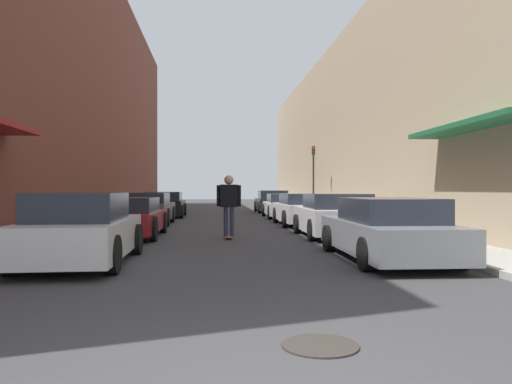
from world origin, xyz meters
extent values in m
plane|color=#38383A|center=(0.00, 18.41, 0.00)|extent=(101.28, 101.28, 0.00)
cube|color=#A3A099|center=(-5.01, 23.02, 0.06)|extent=(1.80, 46.04, 0.12)
cube|color=#A3A099|center=(5.01, 23.02, 0.06)|extent=(1.80, 46.04, 0.12)
cube|color=brown|center=(-7.91, 23.02, 6.73)|extent=(4.00, 46.04, 13.46)
cube|color=tan|center=(7.91, 23.02, 4.65)|extent=(4.00, 46.04, 9.29)
cube|color=#1E6038|center=(5.51, 8.06, 2.90)|extent=(1.00, 4.80, 0.12)
cube|color=silver|center=(-2.97, 6.57, 0.51)|extent=(1.81, 4.21, 0.66)
cube|color=#232833|center=(-2.97, 6.36, 1.10)|extent=(1.55, 2.20, 0.52)
cylinder|color=black|center=(-3.81, 7.86, 0.33)|extent=(0.18, 0.66, 0.66)
cylinder|color=black|center=(-2.13, 7.86, 0.33)|extent=(0.18, 0.66, 0.66)
cylinder|color=black|center=(-3.81, 5.28, 0.33)|extent=(0.18, 0.66, 0.66)
cylinder|color=black|center=(-2.13, 5.28, 0.33)|extent=(0.18, 0.66, 0.66)
cube|color=maroon|center=(-3.04, 11.93, 0.47)|extent=(1.98, 4.48, 0.57)
cube|color=#232833|center=(-3.04, 11.70, 0.97)|extent=(1.73, 2.34, 0.42)
cylinder|color=black|center=(-3.99, 13.31, 0.34)|extent=(0.18, 0.69, 0.69)
cylinder|color=black|center=(-2.10, 13.31, 0.34)|extent=(0.18, 0.69, 0.69)
cylinder|color=black|center=(-3.99, 10.54, 0.34)|extent=(0.18, 0.69, 0.69)
cylinder|color=black|center=(-2.10, 10.54, 0.34)|extent=(0.18, 0.69, 0.69)
cube|color=#515459|center=(-3.11, 17.35, 0.53)|extent=(1.88, 3.96, 0.67)
cube|color=#232833|center=(-3.11, 17.16, 1.08)|extent=(1.61, 2.08, 0.43)
cylinder|color=black|center=(-3.98, 18.57, 0.35)|extent=(0.18, 0.69, 0.69)
cylinder|color=black|center=(-2.25, 18.57, 0.35)|extent=(0.18, 0.69, 0.69)
cylinder|color=black|center=(-3.98, 16.14, 0.35)|extent=(0.18, 0.69, 0.69)
cylinder|color=black|center=(-2.25, 16.14, 0.35)|extent=(0.18, 0.69, 0.69)
cube|color=black|center=(-2.99, 22.84, 0.52)|extent=(1.97, 4.52, 0.67)
cube|color=#232833|center=(-2.99, 22.61, 1.08)|extent=(1.73, 2.35, 0.44)
cylinder|color=black|center=(-3.94, 24.23, 0.34)|extent=(0.18, 0.67, 0.67)
cylinder|color=black|center=(-2.04, 24.23, 0.34)|extent=(0.18, 0.67, 0.67)
cylinder|color=black|center=(-3.94, 21.44, 0.34)|extent=(0.18, 0.67, 0.67)
cylinder|color=black|center=(-2.04, 21.44, 0.34)|extent=(0.18, 0.67, 0.67)
cube|color=gray|center=(3.02, 6.65, 0.47)|extent=(1.83, 4.57, 0.61)
cube|color=#232833|center=(3.02, 6.42, 1.01)|extent=(1.58, 2.39, 0.47)
cylinder|color=black|center=(2.16, 8.06, 0.30)|extent=(0.18, 0.60, 0.60)
cylinder|color=black|center=(3.87, 8.06, 0.30)|extent=(0.18, 0.60, 0.60)
cylinder|color=black|center=(2.16, 5.24, 0.30)|extent=(0.18, 0.60, 0.60)
cylinder|color=black|center=(3.87, 5.24, 0.30)|extent=(0.18, 0.60, 0.60)
cube|color=silver|center=(3.17, 11.52, 0.51)|extent=(2.01, 3.97, 0.69)
cube|color=#232833|center=(3.17, 11.32, 1.07)|extent=(1.74, 2.08, 0.43)
cylinder|color=black|center=(2.23, 12.74, 0.31)|extent=(0.18, 0.61, 0.61)
cylinder|color=black|center=(4.12, 12.74, 0.31)|extent=(0.18, 0.61, 0.61)
cylinder|color=black|center=(2.23, 10.30, 0.31)|extent=(0.18, 0.61, 0.61)
cylinder|color=black|center=(4.12, 10.30, 0.31)|extent=(0.18, 0.61, 0.61)
cube|color=silver|center=(3.07, 16.48, 0.51)|extent=(1.88, 4.49, 0.66)
cube|color=#232833|center=(3.07, 16.26, 1.05)|extent=(1.63, 2.34, 0.41)
cylinder|color=black|center=(2.18, 17.86, 0.33)|extent=(0.18, 0.65, 0.65)
cylinder|color=black|center=(3.96, 17.86, 0.33)|extent=(0.18, 0.65, 0.65)
cylinder|color=black|center=(2.18, 15.10, 0.33)|extent=(0.18, 0.65, 0.65)
cylinder|color=black|center=(3.96, 15.10, 0.33)|extent=(0.18, 0.65, 0.65)
cube|color=silver|center=(3.04, 21.71, 0.47)|extent=(1.85, 4.75, 0.59)
cube|color=#232833|center=(3.04, 21.47, 0.98)|extent=(1.58, 2.49, 0.44)
cylinder|color=black|center=(2.20, 23.17, 0.32)|extent=(0.18, 0.65, 0.65)
cylinder|color=black|center=(3.89, 23.17, 0.32)|extent=(0.18, 0.65, 0.65)
cylinder|color=black|center=(2.20, 20.25, 0.32)|extent=(0.18, 0.65, 0.65)
cylinder|color=black|center=(3.89, 20.25, 0.32)|extent=(0.18, 0.65, 0.65)
cube|color=#232326|center=(3.16, 27.43, 0.52)|extent=(1.90, 4.18, 0.66)
cube|color=#232833|center=(3.16, 27.22, 1.10)|extent=(1.66, 2.18, 0.50)
cylinder|color=black|center=(2.24, 28.72, 0.34)|extent=(0.18, 0.69, 0.69)
cylinder|color=black|center=(4.07, 28.72, 0.34)|extent=(0.18, 0.69, 0.69)
cylinder|color=black|center=(2.24, 26.14, 0.34)|extent=(0.18, 0.69, 0.69)
cylinder|color=black|center=(4.07, 26.14, 0.34)|extent=(0.18, 0.69, 0.69)
cube|color=brown|center=(-0.03, 11.17, 0.07)|extent=(0.20, 0.78, 0.02)
cylinder|color=beige|center=(-0.10, 11.42, 0.03)|extent=(0.03, 0.06, 0.06)
cylinder|color=beige|center=(0.05, 11.42, 0.03)|extent=(0.03, 0.06, 0.06)
cylinder|color=beige|center=(-0.10, 10.92, 0.03)|extent=(0.03, 0.06, 0.06)
cylinder|color=beige|center=(0.05, 10.92, 0.03)|extent=(0.03, 0.06, 0.06)
cylinder|color=#2D3351|center=(-0.12, 11.17, 0.50)|extent=(0.13, 0.13, 0.84)
cylinder|color=#2D3351|center=(0.06, 11.17, 0.50)|extent=(0.13, 0.13, 0.84)
cube|color=black|center=(-0.03, 11.17, 1.24)|extent=(0.50, 0.23, 0.65)
sphere|color=tan|center=(-0.03, 11.17, 1.70)|extent=(0.27, 0.27, 0.27)
cylinder|color=black|center=(-0.33, 11.17, 1.24)|extent=(0.10, 0.10, 0.61)
cylinder|color=black|center=(0.27, 11.17, 1.24)|extent=(0.10, 0.10, 0.61)
cylinder|color=#332D28|center=(0.49, 1.24, 0.01)|extent=(0.70, 0.70, 0.02)
cylinder|color=#2D2D2D|center=(4.86, 23.07, 1.92)|extent=(0.10, 0.10, 3.61)
cube|color=#332D0F|center=(4.86, 23.07, 3.50)|extent=(0.16, 0.16, 0.45)
sphere|color=red|center=(4.86, 22.98, 3.62)|extent=(0.11, 0.11, 0.11)
camera|label=1|loc=(-0.47, -3.19, 1.42)|focal=35.00mm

